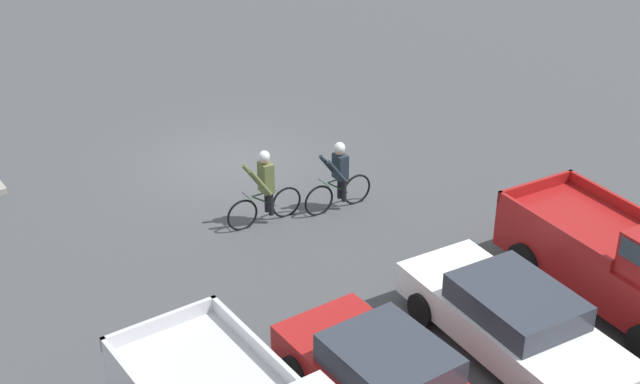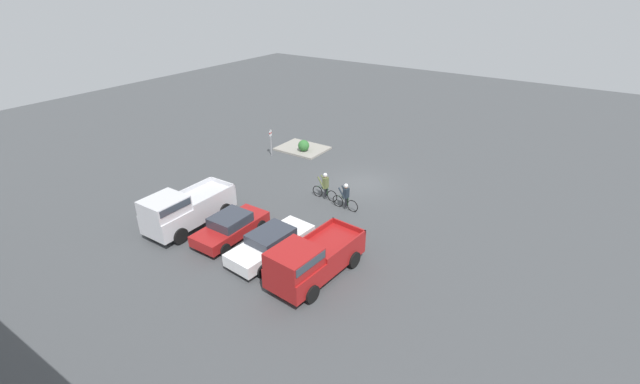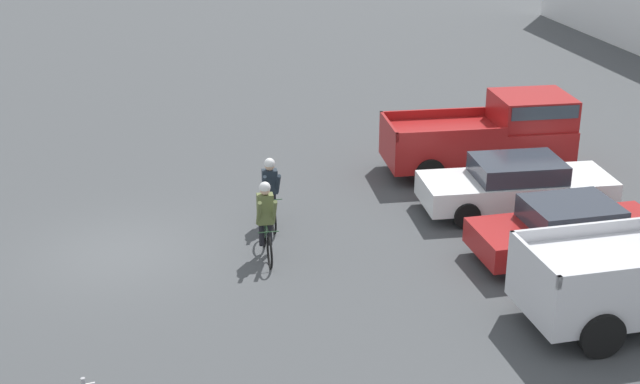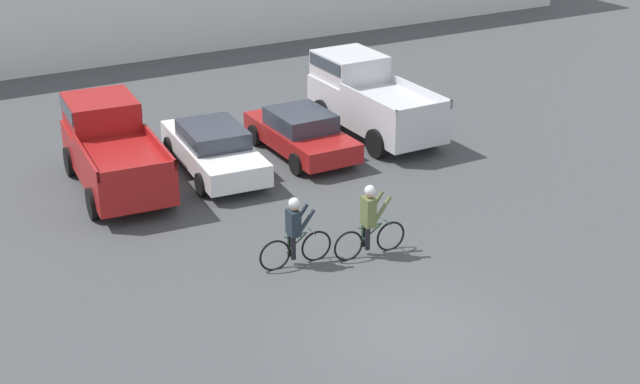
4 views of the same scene
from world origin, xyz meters
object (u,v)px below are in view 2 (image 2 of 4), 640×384
object	(u,v)px
sedan_0	(271,243)
cyclist_0	(325,186)
pickup_truck_0	(311,259)
fire_lane_sign	(271,140)
shrub	(304,146)
sedan_1	(231,226)
pickup_truck_1	(184,209)
cyclist_1	(346,196)

from	to	relation	value
sedan_0	cyclist_0	xyz separation A→B (m)	(1.11, -6.54, 0.20)
pickup_truck_0	fire_lane_sign	xyz separation A→B (m)	(11.33, -10.78, 0.20)
cyclist_0	shrub	distance (m)	8.08
sedan_0	shrub	xyz separation A→B (m)	(6.87, -12.20, -0.10)
pickup_truck_0	shrub	world-z (taller)	pickup_truck_0
cyclist_0	shrub	xyz separation A→B (m)	(5.76, -5.66, -0.30)
pickup_truck_0	sedan_1	bearing A→B (deg)	-5.58
pickup_truck_1	shrub	size ratio (longest dim) A/B	5.84
pickup_truck_0	shrub	bearing A→B (deg)	-52.83
pickup_truck_0	pickup_truck_1	distance (m)	8.37
pickup_truck_1	sedan_0	bearing A→B (deg)	-173.31
cyclist_1	fire_lane_sign	world-z (taller)	fire_lane_sign
pickup_truck_1	cyclist_1	size ratio (longest dim) A/B	2.89
cyclist_1	cyclist_0	bearing A→B (deg)	-13.36
fire_lane_sign	sedan_1	bearing A→B (deg)	119.41
pickup_truck_0	sedan_0	bearing A→B (deg)	-10.54
pickup_truck_1	cyclist_0	xyz separation A→B (m)	(-4.48, -7.19, -0.30)
cyclist_1	sedan_1	bearing A→B (deg)	60.74
pickup_truck_0	cyclist_0	world-z (taller)	pickup_truck_0
pickup_truck_1	pickup_truck_0	bearing A→B (deg)	-179.02
pickup_truck_0	sedan_0	world-z (taller)	pickup_truck_0
cyclist_1	shrub	world-z (taller)	cyclist_1
sedan_0	cyclist_1	distance (m)	6.16
sedan_0	fire_lane_sign	xyz separation A→B (m)	(8.57, -10.26, 0.62)
sedan_1	cyclist_1	size ratio (longest dim) A/B	2.37
shrub	pickup_truck_0	bearing A→B (deg)	127.17
shrub	fire_lane_sign	bearing A→B (deg)	48.83
sedan_1	cyclist_1	distance (m)	6.99
sedan_0	pickup_truck_1	distance (m)	5.66
sedan_1	fire_lane_sign	distance (m)	11.76
sedan_0	fire_lane_sign	size ratio (longest dim) A/B	2.25
sedan_1	pickup_truck_1	world-z (taller)	pickup_truck_1
cyclist_1	pickup_truck_1	bearing A→B (deg)	47.51
sedan_1	cyclist_0	xyz separation A→B (m)	(-1.69, -6.51, 0.21)
sedan_0	pickup_truck_1	size ratio (longest dim) A/B	0.94
cyclist_1	pickup_truck_0	bearing A→B (deg)	107.93
sedan_0	cyclist_1	bearing A→B (deg)	-95.75
cyclist_0	pickup_truck_0	bearing A→B (deg)	118.82
cyclist_0	sedan_1	bearing A→B (deg)	75.48
pickup_truck_0	sedan_0	distance (m)	2.85
sedan_1	cyclist_1	xyz separation A→B (m)	(-3.42, -6.10, 0.17)
sedan_0	shrub	size ratio (longest dim) A/B	5.48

